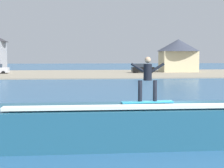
# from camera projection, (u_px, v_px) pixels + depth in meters

# --- Properties ---
(ground_plane) EXTENTS (260.00, 260.00, 0.00)m
(ground_plane) POSITION_uv_depth(u_px,v_px,m) (163.00, 141.00, 14.70)
(ground_plane) COLOR #2B5A86
(wave_crest) EXTENTS (10.16, 2.87, 1.65)m
(wave_crest) POSITION_uv_depth(u_px,v_px,m) (126.00, 124.00, 14.27)
(wave_crest) COLOR #215670
(wave_crest) RESTS_ON ground_plane
(surfboard) EXTENTS (2.04, 0.54, 0.06)m
(surfboard) POSITION_uv_depth(u_px,v_px,m) (147.00, 102.00, 14.00)
(surfboard) COLOR #33A5CC
(surfboard) RESTS_ON wave_crest
(surfer) EXTENTS (1.32, 0.32, 1.72)m
(surfer) POSITION_uv_depth(u_px,v_px,m) (148.00, 76.00, 13.92)
(surfer) COLOR black
(surfer) RESTS_ON surfboard
(shoreline_bank) EXTENTS (120.00, 27.35, 0.16)m
(shoreline_bank) POSITION_uv_depth(u_px,v_px,m) (96.00, 74.00, 65.55)
(shoreline_bank) COLOR gray
(shoreline_bank) RESTS_ON ground_plane
(car_far_shore) EXTENTS (4.07, 2.04, 1.86)m
(car_far_shore) POSITION_uv_depth(u_px,v_px,m) (142.00, 69.00, 66.64)
(car_far_shore) COLOR black
(car_far_shore) RESTS_ON ground_plane
(house_gabled_white) EXTENTS (8.30, 8.30, 6.47)m
(house_gabled_white) POSITION_uv_depth(u_px,v_px,m) (178.00, 53.00, 70.35)
(house_gabled_white) COLOR beige
(house_gabled_white) RESTS_ON ground_plane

